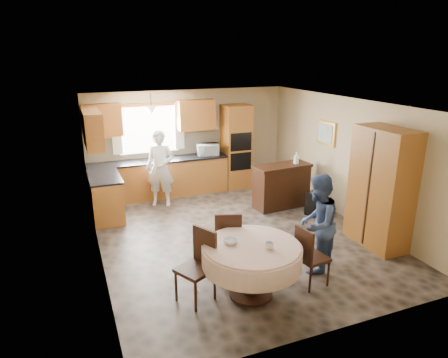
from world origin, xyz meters
TOP-DOWN VIEW (x-y plane):
  - floor at (0.00, 0.00)m, footprint 5.00×6.00m
  - ceiling at (0.00, 0.00)m, footprint 5.00×6.00m
  - wall_back at (0.00, 3.00)m, footprint 5.00×0.02m
  - wall_front at (0.00, -3.00)m, footprint 5.00×0.02m
  - wall_left at (-2.50, 0.00)m, footprint 0.02×6.00m
  - wall_right at (2.50, 0.00)m, footprint 0.02×6.00m
  - window at (-1.00, 2.98)m, footprint 1.40×0.03m
  - curtain_left at (-1.75, 2.93)m, footprint 0.22×0.02m
  - curtain_right at (-0.25, 2.93)m, footprint 0.22×0.02m
  - base_cab_back at (-0.85, 2.70)m, footprint 3.30×0.60m
  - counter_back at (-0.85, 2.70)m, footprint 3.30×0.64m
  - base_cab_left at (-2.20, 1.80)m, footprint 0.60×1.20m
  - counter_left at (-2.20, 1.80)m, footprint 0.64×1.20m
  - backsplash at (-0.85, 2.99)m, footprint 3.30×0.02m
  - wall_cab_left at (-2.05, 2.83)m, footprint 0.85×0.33m
  - wall_cab_right at (0.15, 2.83)m, footprint 0.90×0.33m
  - wall_cab_side at (-2.33, 1.80)m, footprint 0.33×1.20m
  - oven_tower at (1.15, 2.69)m, footprint 0.66×0.62m
  - oven_upper at (1.15, 2.38)m, footprint 0.56×0.01m
  - oven_lower at (1.15, 2.38)m, footprint 0.56×0.01m
  - pendant at (-1.00, 2.50)m, footprint 0.36×0.36m
  - sideboard at (1.53, 0.98)m, footprint 1.33×0.64m
  - space_heater at (1.98, 0.32)m, footprint 0.44×0.38m
  - cupboard at (2.22, -1.27)m, footprint 0.56×1.12m
  - dining_table at (-0.60, -1.91)m, footprint 1.41×1.41m
  - chair_left at (-1.30, -1.69)m, footprint 0.60×0.60m
  - chair_back at (-0.64, -1.13)m, footprint 0.55×0.55m
  - chair_right at (0.30, -1.99)m, footprint 0.46×0.46m
  - framed_picture at (2.47, 0.77)m, footprint 0.06×0.62m
  - microwave at (0.37, 2.65)m, footprint 0.57×0.43m
  - person_sink at (-0.95, 2.11)m, footprint 0.74×0.63m
  - person_dining at (0.67, -1.63)m, footprint 0.98×0.95m
  - bowl_sideboard at (1.20, 0.98)m, footprint 0.27×0.27m
  - bottle_sideboard at (1.87, 0.98)m, footprint 0.15×0.15m
  - cup_table at (-0.43, -2.10)m, footprint 0.14×0.14m
  - bowl_table at (-0.86, -1.76)m, footprint 0.20×0.20m

SIDE VIEW (x-z plane):
  - floor at x=0.00m, z-range -0.01..0.01m
  - space_heater at x=1.98m, z-range 0.00..0.51m
  - base_cab_back at x=-0.85m, z-range 0.00..0.88m
  - base_cab_left at x=-2.20m, z-range 0.00..0.88m
  - sideboard at x=1.53m, z-range 0.00..0.92m
  - chair_right at x=0.30m, z-range 0.05..0.99m
  - chair_back at x=-0.64m, z-range 0.05..1.06m
  - chair_left at x=-1.30m, z-range 0.05..1.09m
  - dining_table at x=-0.60m, z-range 0.22..1.03m
  - oven_lower at x=1.15m, z-range 0.53..0.97m
  - person_dining at x=0.67m, z-range 0.00..1.59m
  - bowl_table at x=-0.86m, z-range 0.80..0.87m
  - cup_table at x=-0.43m, z-range 0.80..0.90m
  - person_sink at x=-0.95m, z-range 0.00..1.73m
  - counter_back at x=-0.85m, z-range 0.88..0.92m
  - counter_left at x=-2.20m, z-range 0.88..0.92m
  - bowl_sideboard at x=1.20m, z-range 0.92..0.98m
  - oven_tower at x=1.15m, z-range 0.00..2.12m
  - microwave at x=0.37m, z-range 0.92..1.21m
  - cupboard at x=2.22m, z-range 0.00..2.14m
  - bottle_sideboard at x=1.87m, z-range 0.92..1.24m
  - backsplash at x=-0.85m, z-range 0.90..1.46m
  - wall_back at x=0.00m, z-range 0.00..2.50m
  - wall_front at x=0.00m, z-range 0.00..2.50m
  - wall_left at x=-2.50m, z-range 0.00..2.50m
  - wall_right at x=2.50m, z-range 0.00..2.50m
  - oven_upper at x=1.15m, z-range 1.02..1.48m
  - window at x=-1.00m, z-range 1.05..2.15m
  - curtain_left at x=-1.75m, z-range 1.08..2.22m
  - curtain_right at x=-0.25m, z-range 1.08..2.22m
  - framed_picture at x=2.47m, z-range 1.41..1.92m
  - wall_cab_left at x=-2.05m, z-range 1.55..2.27m
  - wall_cab_right at x=0.15m, z-range 1.55..2.27m
  - wall_cab_side at x=-2.33m, z-range 1.55..2.27m
  - pendant at x=-1.00m, z-range 2.03..2.21m
  - ceiling at x=0.00m, z-range 2.50..2.50m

